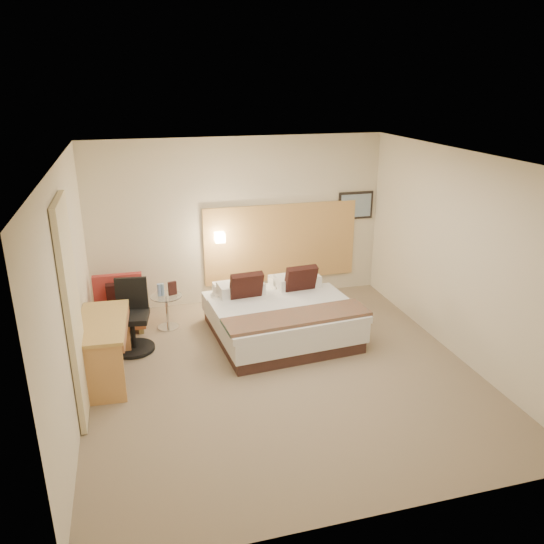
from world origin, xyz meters
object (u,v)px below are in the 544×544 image
object	(u,v)px
desk_chair	(133,322)
lounge_chair	(119,308)
side_table	(167,310)
desk	(105,333)
bed	(280,316)

from	to	relation	value
desk_chair	lounge_chair	bearing A→B (deg)	103.09
desk_chair	side_table	bearing A→B (deg)	47.75
lounge_chair	side_table	xyz separation A→B (m)	(0.68, -0.23, -0.02)
side_table	desk	world-z (taller)	desk
lounge_chair	desk	world-z (taller)	desk
bed	lounge_chair	xyz separation A→B (m)	(-2.24, 0.90, -0.00)
bed	lounge_chair	world-z (taller)	bed
bed	desk	size ratio (longest dim) A/B	1.61
lounge_chair	desk	xyz separation A→B (m)	(-0.14, -1.48, 0.31)
lounge_chair	desk_chair	size ratio (longest dim) A/B	0.78
bed	desk_chair	size ratio (longest dim) A/B	2.10
lounge_chair	side_table	distance (m)	0.72
side_table	desk_chair	distance (m)	0.76
bed	desk_chair	world-z (taller)	desk_chair
bed	desk	distance (m)	2.47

